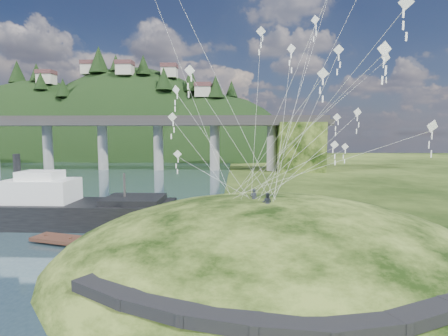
{
  "coord_description": "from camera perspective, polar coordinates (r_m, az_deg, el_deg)",
  "views": [
    {
      "loc": [
        5.19,
        -25.12,
        10.08
      ],
      "look_at": [
        4.0,
        6.0,
        7.0
      ],
      "focal_mm": 28.0,
      "sensor_mm": 36.0,
      "label": 1
    }
  ],
  "objects": [
    {
      "name": "footpath",
      "position": [
        17.48,
        10.12,
        -21.66
      ],
      "size": [
        22.29,
        5.84,
        0.83
      ],
      "color": "black",
      "rests_on": "ground"
    },
    {
      "name": "grass_hill",
      "position": [
        29.62,
        7.82,
        -17.42
      ],
      "size": [
        36.0,
        32.0,
        13.0
      ],
      "color": "black",
      "rests_on": "ground"
    },
    {
      "name": "ground",
      "position": [
        27.56,
        -9.18,
        -15.88
      ],
      "size": [
        320.0,
        320.0,
        0.0
      ],
      "primitive_type": "plane",
      "color": "black",
      "rests_on": "ground"
    },
    {
      "name": "work_barge",
      "position": [
        42.07,
        -24.39,
        -5.97
      ],
      "size": [
        22.51,
        6.17,
        7.88
      ],
      "color": "black",
      "rests_on": "ground"
    },
    {
      "name": "kite_swarm",
      "position": [
        30.09,
        10.82,
        17.67
      ],
      "size": [
        20.28,
        16.79,
        21.09
      ],
      "color": "white",
      "rests_on": "ground"
    },
    {
      "name": "wooden_dock",
      "position": [
        33.57,
        -20.1,
        -11.44
      ],
      "size": [
        13.24,
        5.52,
        0.94
      ],
      "color": "#371E16",
      "rests_on": "ground"
    },
    {
      "name": "kite_flyers",
      "position": [
        26.6,
        6.26,
        -3.78
      ],
      "size": [
        1.68,
        2.19,
        1.59
      ],
      "color": "#262A33",
      "rests_on": "ground"
    },
    {
      "name": "bridge",
      "position": [
        100.31,
        -16.27,
        5.2
      ],
      "size": [
        160.0,
        11.0,
        15.0
      ],
      "color": "#2D2B2B",
      "rests_on": "ground"
    },
    {
      "name": "far_ridge",
      "position": [
        156.14,
        -16.02,
        -1.02
      ],
      "size": [
        153.0,
        70.0,
        94.5
      ],
      "color": "black",
      "rests_on": "ground"
    }
  ]
}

